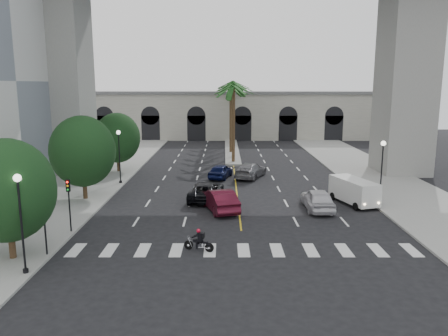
{
  "coord_description": "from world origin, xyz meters",
  "views": [
    {
      "loc": [
        -1.16,
        -26.09,
        9.69
      ],
      "look_at": [
        -1.17,
        6.0,
        3.55
      ],
      "focal_mm": 35.0,
      "sensor_mm": 36.0,
      "label": 1
    }
  ],
  "objects_px": {
    "traffic_signal_far": "(69,197)",
    "motorcycle_rider": "(200,241)",
    "lamp_post_left_near": "(21,215)",
    "cargo_van": "(354,190)",
    "car_a": "(318,199)",
    "pedestrian_b": "(11,210)",
    "traffic_signal_near": "(44,214)",
    "car_e": "(221,171)",
    "car_b": "(220,200)",
    "car_c": "(206,191)",
    "lamp_post_left_far": "(119,152)",
    "lamp_post_right": "(382,167)",
    "car_d": "(250,170)"
  },
  "relations": [
    {
      "from": "lamp_post_left_far",
      "to": "car_a",
      "type": "height_order",
      "value": "lamp_post_left_far"
    },
    {
      "from": "traffic_signal_near",
      "to": "pedestrian_b",
      "type": "relative_size",
      "value": 2.3
    },
    {
      "from": "traffic_signal_near",
      "to": "motorcycle_rider",
      "type": "xyz_separation_m",
      "value": [
        8.7,
        0.9,
        -1.9
      ]
    },
    {
      "from": "traffic_signal_near",
      "to": "car_b",
      "type": "relative_size",
      "value": 0.7
    },
    {
      "from": "traffic_signal_near",
      "to": "pedestrian_b",
      "type": "bearing_deg",
      "value": 128.67
    },
    {
      "from": "motorcycle_rider",
      "to": "traffic_signal_near",
      "type": "bearing_deg",
      "value": -154.93
    },
    {
      "from": "traffic_signal_far",
      "to": "car_a",
      "type": "distance_m",
      "value": 18.44
    },
    {
      "from": "traffic_signal_near",
      "to": "cargo_van",
      "type": "height_order",
      "value": "traffic_signal_near"
    },
    {
      "from": "car_c",
      "to": "pedestrian_b",
      "type": "distance_m",
      "value": 15.03
    },
    {
      "from": "lamp_post_right",
      "to": "traffic_signal_far",
      "type": "relative_size",
      "value": 1.47
    },
    {
      "from": "traffic_signal_far",
      "to": "car_b",
      "type": "bearing_deg",
      "value": 28.65
    },
    {
      "from": "car_a",
      "to": "pedestrian_b",
      "type": "distance_m",
      "value": 22.76
    },
    {
      "from": "car_c",
      "to": "lamp_post_left_far",
      "type": "bearing_deg",
      "value": -27.97
    },
    {
      "from": "lamp_post_left_far",
      "to": "traffic_signal_far",
      "type": "distance_m",
      "value": 14.52
    },
    {
      "from": "lamp_post_right",
      "to": "car_d",
      "type": "bearing_deg",
      "value": 131.18
    },
    {
      "from": "motorcycle_rider",
      "to": "car_b",
      "type": "distance_m",
      "value": 8.53
    },
    {
      "from": "car_b",
      "to": "pedestrian_b",
      "type": "height_order",
      "value": "pedestrian_b"
    },
    {
      "from": "car_e",
      "to": "cargo_van",
      "type": "distance_m",
      "value": 15.05
    },
    {
      "from": "traffic_signal_near",
      "to": "traffic_signal_far",
      "type": "relative_size",
      "value": 1.0
    },
    {
      "from": "car_a",
      "to": "car_e",
      "type": "distance_m",
      "value": 14.13
    },
    {
      "from": "lamp_post_right",
      "to": "traffic_signal_far",
      "type": "height_order",
      "value": "lamp_post_right"
    },
    {
      "from": "car_b",
      "to": "car_e",
      "type": "xyz_separation_m",
      "value": [
        -0.04,
        12.07,
        -0.11
      ]
    },
    {
      "from": "car_c",
      "to": "traffic_signal_far",
      "type": "bearing_deg",
      "value": 51.04
    },
    {
      "from": "car_e",
      "to": "pedestrian_b",
      "type": "height_order",
      "value": "pedestrian_b"
    },
    {
      "from": "car_d",
      "to": "cargo_van",
      "type": "distance_m",
      "value": 13.1
    },
    {
      "from": "lamp_post_right",
      "to": "car_b",
      "type": "distance_m",
      "value": 13.16
    },
    {
      "from": "lamp_post_left_far",
      "to": "cargo_van",
      "type": "distance_m",
      "value": 22.24
    },
    {
      "from": "car_e",
      "to": "car_d",
      "type": "bearing_deg",
      "value": -160.02
    },
    {
      "from": "cargo_van",
      "to": "car_b",
      "type": "bearing_deg",
      "value": 172.2
    },
    {
      "from": "car_a",
      "to": "car_c",
      "type": "height_order",
      "value": "car_a"
    },
    {
      "from": "car_b",
      "to": "car_a",
      "type": "bearing_deg",
      "value": 165.09
    },
    {
      "from": "car_d",
      "to": "car_e",
      "type": "relative_size",
      "value": 1.23
    },
    {
      "from": "pedestrian_b",
      "to": "car_c",
      "type": "bearing_deg",
      "value": 30.86
    },
    {
      "from": "traffic_signal_near",
      "to": "car_e",
      "type": "bearing_deg",
      "value": 65.5
    },
    {
      "from": "car_e",
      "to": "cargo_van",
      "type": "bearing_deg",
      "value": 152.78
    },
    {
      "from": "traffic_signal_far",
      "to": "motorcycle_rider",
      "type": "distance_m",
      "value": 9.43
    },
    {
      "from": "lamp_post_left_near",
      "to": "cargo_van",
      "type": "height_order",
      "value": "lamp_post_left_near"
    },
    {
      "from": "car_e",
      "to": "pedestrian_b",
      "type": "relative_size",
      "value": 2.78
    },
    {
      "from": "lamp_post_left_near",
      "to": "cargo_van",
      "type": "xyz_separation_m",
      "value": [
        20.91,
        13.71,
        -2.07
      ]
    },
    {
      "from": "lamp_post_left_far",
      "to": "traffic_signal_far",
      "type": "relative_size",
      "value": 1.47
    },
    {
      "from": "car_a",
      "to": "car_c",
      "type": "bearing_deg",
      "value": -19.44
    },
    {
      "from": "traffic_signal_near",
      "to": "traffic_signal_far",
      "type": "height_order",
      "value": "same"
    },
    {
      "from": "car_d",
      "to": "traffic_signal_near",
      "type": "bearing_deg",
      "value": 81.0
    },
    {
      "from": "traffic_signal_far",
      "to": "car_b",
      "type": "height_order",
      "value": "traffic_signal_far"
    },
    {
      "from": "lamp_post_right",
      "to": "car_d",
      "type": "distance_m",
      "value": 15.04
    },
    {
      "from": "lamp_post_left_near",
      "to": "traffic_signal_near",
      "type": "bearing_deg",
      "value": 87.71
    },
    {
      "from": "car_e",
      "to": "pedestrian_b",
      "type": "xyz_separation_m",
      "value": [
        -14.8,
        -15.14,
        0.19
      ]
    },
    {
      "from": "lamp_post_left_far",
      "to": "car_a",
      "type": "relative_size",
      "value": 1.08
    },
    {
      "from": "traffic_signal_near",
      "to": "car_a",
      "type": "height_order",
      "value": "traffic_signal_near"
    },
    {
      "from": "motorcycle_rider",
      "to": "car_a",
      "type": "xyz_separation_m",
      "value": [
        8.79,
        8.7,
        0.23
      ]
    }
  ]
}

